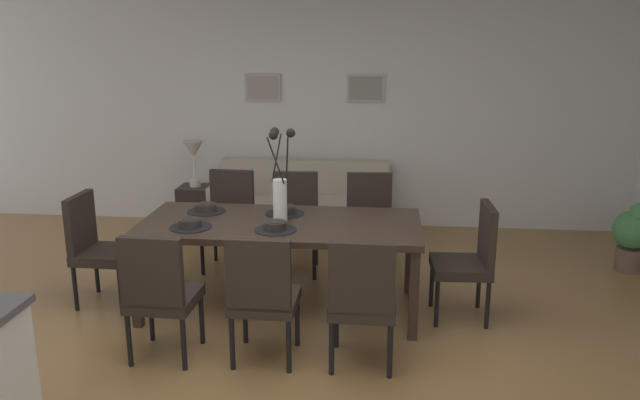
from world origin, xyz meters
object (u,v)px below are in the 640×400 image
at_px(dining_chair_head_west, 96,244).
at_px(bowl_near_left, 190,222).
at_px(dining_chair_far_left, 263,293).
at_px(centerpiece_vase, 280,187).
at_px(bowl_near_right, 206,207).
at_px(side_table, 196,209).
at_px(potted_plant, 633,233).
at_px(dining_table, 281,229).
at_px(dining_chair_near_right, 229,215).
at_px(dining_chair_mid_right, 369,219).
at_px(dining_chair_near_left, 159,291).
at_px(dining_chair_far_right, 295,217).
at_px(dining_chair_mid_left, 362,297).
at_px(dining_chair_head_east, 471,256).
at_px(framed_picture_left, 263,87).
at_px(bowl_far_right, 285,209).
at_px(table_lamp, 194,153).
at_px(sofa, 302,211).
at_px(bowl_far_left, 276,225).
at_px(framed_picture_center, 366,88).

bearing_deg(dining_chair_head_west, bowl_near_left, -12.97).
bearing_deg(dining_chair_far_left, dining_chair_head_west, 151.03).
height_order(centerpiece_vase, bowl_near_right, centerpiece_vase).
distance_m(side_table, potted_plant, 4.50).
distance_m(dining_table, dining_chair_near_right, 1.13).
xyz_separation_m(dining_chair_mid_right, bowl_near_right, (-1.34, -0.70, 0.27)).
distance_m(dining_chair_near_left, dining_chair_far_right, 1.93).
height_order(dining_chair_mid_left, dining_chair_head_east, same).
xyz_separation_m(dining_chair_head_west, framed_picture_left, (0.95, 2.42, 1.07)).
bearing_deg(bowl_far_right, table_lamp, 126.46).
bearing_deg(framed_picture_left, bowl_near_left, -91.76).
height_order(dining_chair_near_left, potted_plant, dining_chair_near_left).
xyz_separation_m(dining_chair_far_left, side_table, (-1.31, 2.84, -0.25)).
distance_m(dining_chair_near_right, sofa, 1.17).
bearing_deg(dining_chair_near_left, potted_plant, 28.72).
distance_m(centerpiece_vase, framed_picture_left, 2.53).
height_order(bowl_near_right, potted_plant, bowl_near_right).
xyz_separation_m(centerpiece_vase, bowl_near_left, (-0.66, -0.22, -0.24)).
bearing_deg(dining_chair_near_left, dining_chair_head_east, 22.55).
relative_size(dining_chair_far_right, table_lamp, 1.80).
relative_size(side_table, framed_picture_left, 1.28).
xyz_separation_m(bowl_near_left, side_table, (-0.63, 2.19, -0.52)).
height_order(dining_chair_far_left, bowl_near_left, dining_chair_far_left).
relative_size(dining_table, bowl_far_left, 12.94).
bearing_deg(dining_table, framed_picture_left, 103.58).
bearing_deg(centerpiece_vase, dining_chair_far_left, -88.74).
bearing_deg(dining_chair_far_right, dining_chair_mid_right, 2.39).
bearing_deg(dining_chair_head_east, dining_table, 179.41).
relative_size(dining_chair_mid_right, bowl_far_right, 5.41).
bearing_deg(table_lamp, bowl_near_left, -74.01).
distance_m(framed_picture_left, framed_picture_center, 1.16).
relative_size(dining_chair_mid_right, bowl_near_right, 5.41).
bearing_deg(dining_chair_near_right, centerpiece_vase, -54.83).
bearing_deg(dining_chair_mid_right, side_table, 152.17).
relative_size(dining_chair_far_left, sofa, 0.49).
bearing_deg(dining_chair_near_right, dining_chair_head_east, -23.57).
bearing_deg(bowl_far_left, dining_chair_head_east, 7.91).
relative_size(dining_chair_far_left, bowl_near_right, 5.41).
xyz_separation_m(dining_chair_near_left, dining_chair_head_east, (2.16, 0.90, 0.00)).
distance_m(dining_chair_mid_left, dining_chair_mid_right, 1.81).
bearing_deg(centerpiece_vase, bowl_near_left, -161.29).
xyz_separation_m(dining_chair_near_right, dining_chair_far_left, (0.66, -1.80, 0.00)).
bearing_deg(bowl_near_left, side_table, 105.99).
xyz_separation_m(dining_chair_near_left, bowl_far_left, (0.67, 0.69, 0.27)).
relative_size(dining_chair_far_right, framed_picture_left, 2.26).
relative_size(dining_chair_mid_left, table_lamp, 1.80).
height_order(dining_chair_near_left, dining_chair_head_west, same).
bearing_deg(table_lamp, side_table, -63.43).
distance_m(dining_chair_mid_left, bowl_far_left, 0.98).
bearing_deg(framed_picture_center, dining_chair_head_west, -131.07).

